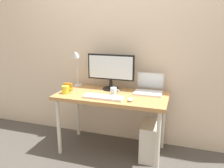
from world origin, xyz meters
name	(u,v)px	position (x,y,z in m)	size (l,w,h in m)	color
ground_plane	(112,150)	(0.00, 0.00, 0.00)	(6.00, 6.00, 0.00)	#4C4742
back_wall	(121,41)	(0.00, 0.37, 1.30)	(4.40, 0.04, 2.60)	beige
desk	(112,100)	(0.00, 0.00, 0.65)	(1.27, 0.62, 0.72)	#B7844C
monitor	(111,69)	(-0.07, 0.18, 0.97)	(0.58, 0.20, 0.43)	black
laptop	(149,88)	(0.39, 0.20, 0.78)	(0.32, 0.28, 0.22)	silver
desk_lamp	(76,60)	(-0.53, 0.18, 1.07)	(0.11, 0.16, 0.48)	silver
keyboard	(103,97)	(-0.04, -0.17, 0.74)	(0.44, 0.14, 0.02)	silver
mouse	(130,100)	(0.26, -0.17, 0.74)	(0.06, 0.09, 0.03)	silver
coffee_mug	(66,90)	(-0.52, -0.14, 0.77)	(0.12, 0.09, 0.09)	yellow
glass_cup	(114,91)	(0.03, -0.02, 0.77)	(0.11, 0.07, 0.09)	silver
photo_frame	(68,87)	(-0.55, -0.02, 0.77)	(0.11, 0.02, 0.09)	orange
computer_tower	(150,140)	(0.45, 0.00, 0.21)	(0.18, 0.36, 0.42)	silver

